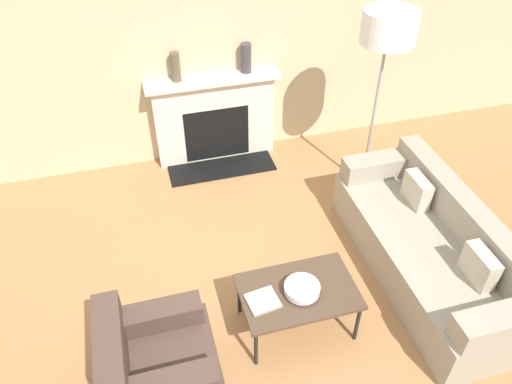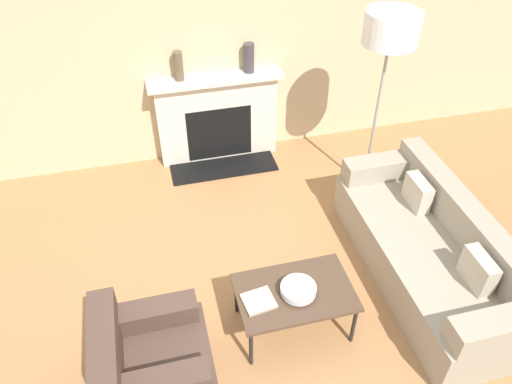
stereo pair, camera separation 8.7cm
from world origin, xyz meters
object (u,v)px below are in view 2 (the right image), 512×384
bowl (298,290)px  mantel_vase_center_left (249,58)px  fireplace (218,119)px  coffee_table (295,294)px  armchair_near (152,366)px  floor_lamp (390,36)px  couch (430,252)px  mantel_vase_left (178,66)px  book (259,301)px

bowl → mantel_vase_center_left: bearing=84.6°
fireplace → bowl: (0.14, -2.55, -0.02)m
fireplace → coffee_table: (0.12, -2.52, -0.10)m
armchair_near → bowl: bearing=-77.3°
armchair_near → mantel_vase_center_left: mantel_vase_center_left is taller
floor_lamp → mantel_vase_center_left: floor_lamp is taller
armchair_near → floor_lamp: 3.39m
floor_lamp → couch: bearing=-90.4°
mantel_vase_left → couch: bearing=-52.0°
bowl → floor_lamp: 2.40m
fireplace → bowl: size_ratio=5.29×
fireplace → bowl: bearing=-86.9°
fireplace → floor_lamp: size_ratio=0.76×
couch → bowl: couch is taller
fireplace → armchair_near: size_ratio=1.86×
mantel_vase_left → book: bearing=-85.6°
couch → floor_lamp: floor_lamp is taller
couch → mantel_vase_center_left: size_ratio=6.67×
floor_lamp → bowl: bearing=-129.4°
armchair_near → floor_lamp: (2.47, 1.85, 1.41)m
bowl → book: bowl is taller
couch → book: bearing=-81.1°
fireplace → mantel_vase_center_left: size_ratio=4.59×
mantel_vase_center_left → couch: bearing=-65.5°
fireplace → armchair_near: bearing=-109.9°
floor_lamp → fireplace: bearing=146.4°
mantel_vase_center_left → bowl: bearing=-95.4°
fireplace → armchair_near: fireplace is taller
armchair_near → mantel_vase_left: (0.65, 2.83, 0.88)m
bowl → couch: bearing=11.0°
mantel_vase_left → mantel_vase_center_left: 0.75m
book → floor_lamp: 2.60m
fireplace → floor_lamp: floor_lamp is taller
book → mantel_vase_left: size_ratio=0.83×
couch → floor_lamp: bearing=179.6°
bowl → book: bearing=-179.7°
armchair_near → fireplace: bearing=-19.9°
book → mantel_vase_center_left: 2.73m
coffee_table → mantel_vase_center_left: size_ratio=2.83×
couch → bowl: size_ratio=7.69×
bowl → book: 0.32m
floor_lamp → mantel_vase_left: size_ratio=6.21×
book → mantel_vase_left: 2.68m
coffee_table → mantel_vase_left: bearing=101.1°
floor_lamp → mantel_vase_center_left: (-1.07, 0.98, -0.53)m
coffee_table → floor_lamp: bearing=49.7°
armchair_near → book: (0.84, 0.26, 0.14)m
fireplace → couch: size_ratio=0.69×
coffee_table → mantel_vase_center_left: mantel_vase_center_left is taller
bowl → book: (-0.31, -0.00, -0.04)m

